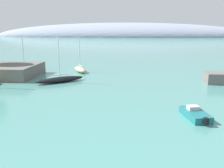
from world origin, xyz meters
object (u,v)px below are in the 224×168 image
object	(u,v)px
sailboat_sand_mid_mooring	(80,69)
motorboat_teal_foreground	(195,114)
sailboat_grey_end_of_line	(25,67)
sailboat_black_near_shore	(60,79)

from	to	relation	value
sailboat_sand_mid_mooring	motorboat_teal_foreground	world-z (taller)	sailboat_sand_mid_mooring
sailboat_grey_end_of_line	motorboat_teal_foreground	size ratio (longest dim) A/B	1.82
sailboat_black_near_shore	sailboat_sand_mid_mooring	world-z (taller)	sailboat_black_near_shore
sailboat_black_near_shore	motorboat_teal_foreground	size ratio (longest dim) A/B	1.84
sailboat_grey_end_of_line	motorboat_teal_foreground	xyz separation A→B (m)	(30.98, -27.10, -0.08)
sailboat_black_near_shore	motorboat_teal_foreground	distance (m)	23.98
sailboat_grey_end_of_line	motorboat_teal_foreground	bearing A→B (deg)	104.78
sailboat_black_near_shore	sailboat_grey_end_of_line	bearing A→B (deg)	97.78
sailboat_black_near_shore	motorboat_teal_foreground	xyz separation A→B (m)	(18.90, -14.77, -0.11)
sailboat_black_near_shore	sailboat_sand_mid_mooring	size ratio (longest dim) A/B	1.12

